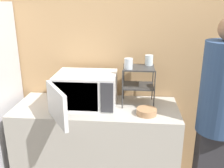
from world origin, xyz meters
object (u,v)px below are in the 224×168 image
object	(u,v)px
dish_rack	(139,78)
glass_back_right	(149,60)
microwave	(85,90)
glass_front_left	(128,64)
bowl	(147,112)
person	(218,113)

from	to	relation	value
dish_rack	glass_back_right	bearing A→B (deg)	41.77
microwave	glass_back_right	bearing A→B (deg)	16.07
microwave	dish_rack	bearing A→B (deg)	9.83
glass_front_left	bowl	distance (m)	0.43
dish_rack	person	distance (m)	0.72
dish_rack	bowl	xyz separation A→B (m)	(0.07, -0.22, -0.23)
dish_rack	bowl	bearing A→B (deg)	-72.20
dish_rack	glass_front_left	world-z (taller)	glass_front_left
bowl	glass_back_right	bearing A→B (deg)	86.73
microwave	glass_front_left	bearing A→B (deg)	1.94
microwave	glass_front_left	size ratio (longest dim) A/B	7.99
dish_rack	glass_back_right	xyz separation A→B (m)	(0.09, 0.08, 0.14)
glass_back_right	glass_front_left	bearing A→B (deg)	-140.45
glass_front_left	glass_back_right	xyz separation A→B (m)	(0.18, 0.15, 0.00)
glass_back_right	dish_rack	bearing A→B (deg)	-138.23
bowl	dish_rack	bearing A→B (deg)	107.80
glass_back_right	bowl	xyz separation A→B (m)	(-0.02, -0.30, -0.37)
dish_rack	glass_back_right	distance (m)	0.19
bowl	microwave	bearing A→B (deg)	165.31
dish_rack	glass_front_left	size ratio (longest dim) A/B	3.76
glass_front_left	glass_back_right	world-z (taller)	same
glass_front_left	person	size ratio (longest dim) A/B	0.05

